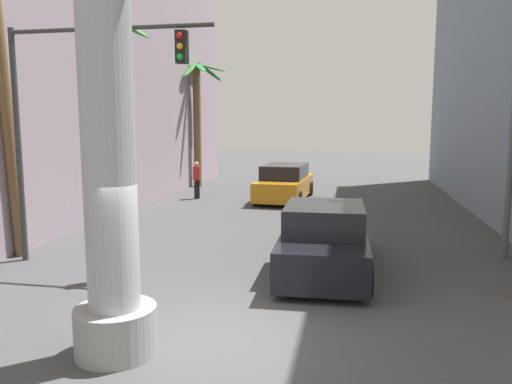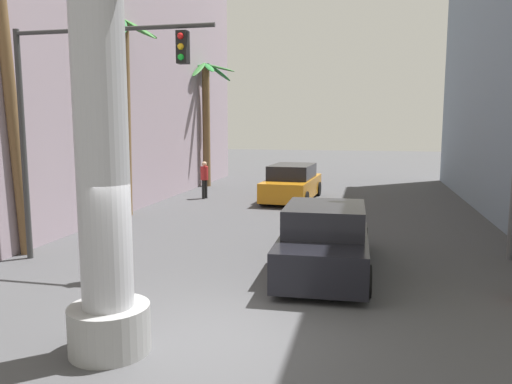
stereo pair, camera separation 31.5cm
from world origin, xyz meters
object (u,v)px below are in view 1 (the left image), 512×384
(car_lead, at_px, (324,239))
(car_far, at_px, (285,183))
(street_lamp, at_px, (498,86))
(traffic_light_mast, at_px, (75,98))
(neon_sign_pole, at_px, (103,8))
(palm_tree_near_left, at_px, (0,13))
(pedestrian_far_left, at_px, (197,177))
(palm_tree_far_left, at_px, (197,108))
(palm_tree_mid_left, at_px, (117,88))

(car_lead, xyz_separation_m, car_far, (-2.30, 10.22, 0.03))
(car_lead, bearing_deg, street_lamp, 24.93)
(traffic_light_mast, bearing_deg, neon_sign_pole, -54.86)
(traffic_light_mast, height_order, palm_tree_near_left, palm_tree_near_left)
(neon_sign_pole, height_order, car_far, neon_sign_pole)
(car_lead, bearing_deg, neon_sign_pole, -119.47)
(pedestrian_far_left, bearing_deg, traffic_light_mast, -87.48)
(car_lead, bearing_deg, pedestrian_far_left, 122.24)
(palm_tree_far_left, distance_m, palm_tree_near_left, 14.64)
(traffic_light_mast, xyz_separation_m, car_lead, (5.72, 0.61, -3.22))
(street_lamp, xyz_separation_m, car_far, (-6.27, 8.37, -3.49))
(car_far, distance_m, palm_tree_far_left, 7.28)
(pedestrian_far_left, bearing_deg, palm_tree_mid_left, -108.35)
(street_lamp, bearing_deg, traffic_light_mast, -165.79)
(neon_sign_pole, height_order, traffic_light_mast, neon_sign_pole)
(neon_sign_pole, xyz_separation_m, traffic_light_mast, (-2.98, 4.24, -0.95))
(palm_tree_near_left, bearing_deg, palm_tree_far_left, 89.33)
(car_lead, height_order, car_far, same)
(street_lamp, bearing_deg, palm_tree_near_left, -168.71)
(neon_sign_pole, bearing_deg, palm_tree_near_left, 138.27)
(traffic_light_mast, bearing_deg, pedestrian_far_left, 92.52)
(street_lamp, relative_size, car_far, 1.43)
(traffic_light_mast, distance_m, palm_tree_near_left, 2.76)
(palm_tree_far_left, distance_m, pedestrian_far_left, 5.46)
(palm_tree_near_left, bearing_deg, palm_tree_mid_left, 89.97)
(car_far, bearing_deg, palm_tree_near_left, -116.53)
(palm_tree_far_left, bearing_deg, neon_sign_pole, -75.94)
(street_lamp, xyz_separation_m, car_lead, (-3.97, -1.84, -3.52))
(car_lead, xyz_separation_m, pedestrian_far_left, (-6.18, 9.80, 0.27))
(car_lead, bearing_deg, car_far, 102.71)
(palm_tree_mid_left, bearing_deg, car_far, 42.12)
(street_lamp, distance_m, car_far, 11.03)
(car_lead, bearing_deg, palm_tree_mid_left, 144.76)
(street_lamp, distance_m, palm_tree_near_left, 11.96)
(neon_sign_pole, bearing_deg, car_lead, 60.53)
(palm_tree_mid_left, xyz_separation_m, pedestrian_far_left, (1.46, 4.40, -3.59))
(car_lead, distance_m, palm_tree_near_left, 9.26)
(car_far, xyz_separation_m, palm_tree_far_left, (-5.17, 3.84, 3.39))
(neon_sign_pole, bearing_deg, car_far, 88.35)
(palm_tree_mid_left, bearing_deg, traffic_light_mast, -72.28)
(palm_tree_near_left, bearing_deg, neon_sign_pole, -41.73)
(palm_tree_far_left, relative_size, pedestrian_far_left, 3.91)
(car_far, relative_size, palm_tree_mid_left, 0.70)
(car_lead, distance_m, palm_tree_far_left, 16.28)
(traffic_light_mast, distance_m, car_lead, 6.59)
(traffic_light_mast, bearing_deg, palm_tree_far_left, 96.81)
(street_lamp, relative_size, car_lead, 1.38)
(palm_tree_far_left, relative_size, palm_tree_near_left, 0.70)
(car_lead, bearing_deg, traffic_light_mast, -173.92)
(street_lamp, bearing_deg, palm_tree_far_left, 133.12)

